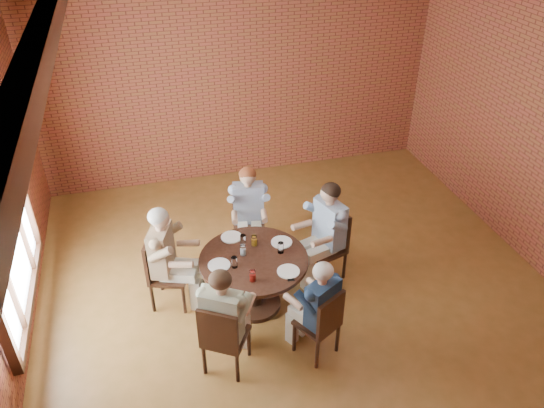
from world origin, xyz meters
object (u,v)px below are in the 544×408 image
object	(u,v)px
diner_c	(168,258)
chair_d	(223,337)
chair_c	(162,269)
chair_e	(323,322)
diner_e	(318,309)
dining_table	(254,273)
chair_a	(330,241)
chair_b	(249,219)
smartphone	(290,276)
diner_b	(249,213)
diner_a	(325,232)
diner_d	(225,320)

from	to	relation	value
diner_c	chair_d	xyz separation A→B (m)	(0.42, -1.24, -0.18)
chair_c	chair_e	size ratio (longest dim) A/B	1.06
chair_c	diner_e	world-z (taller)	diner_e
dining_table	chair_a	world-z (taller)	chair_a
diner_c	chair_e	world-z (taller)	diner_c
chair_b	diner_e	bearing A→B (deg)	-71.79
dining_table	chair_c	distance (m)	1.13
chair_d	diner_c	bearing A→B (deg)	-39.41
chair_a	smartphone	size ratio (longest dim) A/B	6.26
chair_b	chair_d	world-z (taller)	chair_d
dining_table	chair_e	distance (m)	1.10
chair_b	chair_c	xyz separation A→B (m)	(-1.26, -0.75, 0.01)
chair_b	diner_b	size ratio (longest dim) A/B	0.70
chair_b	chair_d	bearing A→B (deg)	-100.35
diner_a	chair_c	distance (m)	2.09
chair_a	diner_e	distance (m)	1.39
diner_c	dining_table	bearing A→B (deg)	-90.00
chair_b	chair_e	world-z (taller)	chair_b
diner_e	smartphone	distance (m)	0.50
diner_e	diner_c	bearing A→B (deg)	-69.11
dining_table	diner_a	world-z (taller)	diner_a
chair_a	diner_c	bearing A→B (deg)	-107.56
chair_b	diner_c	bearing A→B (deg)	-136.08
chair_d	diner_e	xyz separation A→B (m)	(1.04, -0.00, 0.13)
diner_b	diner_e	distance (m)	1.97
chair_a	diner_a	world-z (taller)	diner_a
chair_b	smartphone	xyz separation A→B (m)	(0.11, -1.57, 0.24)
chair_e	smartphone	bearing A→B (deg)	-97.18
chair_a	chair_e	distance (m)	1.43
chair_b	chair_c	bearing A→B (deg)	-138.97
diner_c	smartphone	xyz separation A→B (m)	(1.29, -0.78, 0.06)
chair_a	diner_c	size ratio (longest dim) A/B	0.71
dining_table	diner_a	size ratio (longest dim) A/B	0.92
chair_c	diner_e	size ratio (longest dim) A/B	0.75
chair_b	diner_b	xyz separation A→B (m)	(-0.02, -0.09, 0.16)
chair_c	diner_e	distance (m)	2.01
smartphone	chair_c	bearing A→B (deg)	156.48
diner_a	diner_e	world-z (taller)	diner_a
diner_b	diner_a	bearing A→B (deg)	-31.17
diner_a	diner_c	size ratio (longest dim) A/B	1.02
chair_b	chair_c	size ratio (longest dim) A/B	0.98
dining_table	diner_c	distance (m)	1.05
dining_table	diner_e	distance (m)	1.02
dining_table	chair_b	distance (m)	1.15
diner_a	chair_b	xyz separation A→B (m)	(-0.81, 0.81, -0.19)
diner_a	diner_c	bearing A→B (deg)	-108.39
dining_table	smartphone	bearing A→B (deg)	-53.61
chair_c	diner_d	distance (m)	1.33
chair_e	diner_d	bearing A→B (deg)	-36.76
diner_a	diner_c	world-z (taller)	diner_a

